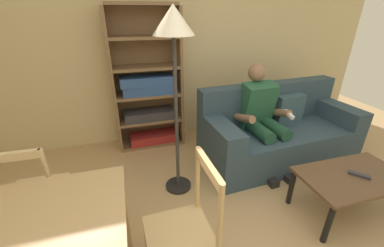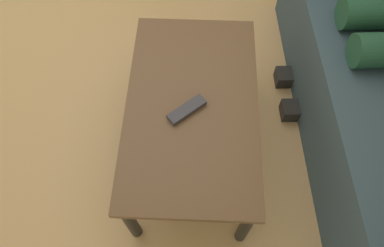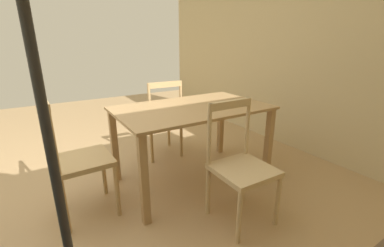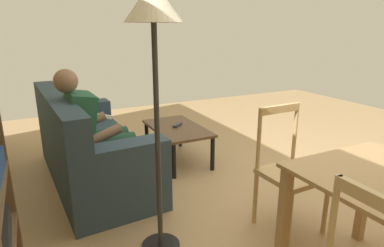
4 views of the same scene
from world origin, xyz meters
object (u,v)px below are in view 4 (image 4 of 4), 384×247
Objects in this scene: person_lounging at (94,130)px; floor_lamp at (154,30)px; couch at (88,149)px; tv_remote at (177,125)px; dining_chair_facing_couch at (289,172)px; coffee_table at (177,132)px.

floor_lamp is (-1.10, -0.23, 0.92)m from person_lounging.
tv_remote is (0.12, -1.07, 0.09)m from couch.
person_lounging is 1.24× the size of dining_chair_facing_couch.
coffee_table is 0.52× the size of floor_lamp.
dining_chair_facing_couch is at bearing -172.22° from coffee_table.
person_lounging reaches higher than couch.
couch is 11.81× the size of tv_remote.
couch is 1.65× the size of person_lounging.
couch is 1.08m from tv_remote.
dining_chair_facing_couch is at bearing -135.89° from person_lounging.
coffee_table is at bearing 7.78° from dining_chair_facing_couch.
floor_lamp is (-1.38, -0.26, 1.20)m from couch.
person_lounging is at bearing -173.98° from couch.
dining_chair_facing_couch is (-1.69, -0.21, 0.04)m from tv_remote.
coffee_table is at bearing -70.27° from person_lounging.
couch is at bearing 6.02° from person_lounging.
tv_remote is 0.09× the size of floor_lamp.
person_lounging is at bearing 12.00° from floor_lamp.
couch is 1.85m from floor_lamp.
person_lounging is at bearing 70.67° from tv_remote.
floor_lamp reaches higher than person_lounging.
dining_chair_facing_couch reaches higher than tv_remote.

